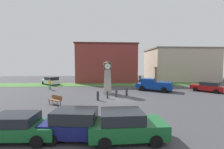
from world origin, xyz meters
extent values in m
plane|color=#424247|center=(0.00, 0.00, 0.00)|extent=(70.46, 70.46, 0.00)
cube|color=#9B968C|center=(-1.03, 3.52, 0.34)|extent=(1.08, 1.08, 0.67)
cube|color=#A09B91|center=(-1.03, 3.52, 1.01)|extent=(1.01, 1.01, 0.67)
cube|color=#9F9A90|center=(-1.03, 3.52, 1.68)|extent=(0.95, 0.95, 0.67)
cube|color=#9B968B|center=(-1.03, 3.52, 2.35)|extent=(0.89, 0.89, 0.67)
cube|color=#9B968C|center=(-1.03, 3.52, 3.02)|extent=(0.82, 0.82, 0.67)
cube|color=#2D2316|center=(-1.03, 3.52, 3.78)|extent=(0.96, 0.96, 0.85)
cylinder|color=white|center=(-1.03, 4.02, 3.78)|extent=(0.78, 0.04, 0.78)
cube|color=black|center=(-1.03, 4.04, 3.78)|extent=(0.06, 0.16, 0.15)
cube|color=black|center=(-1.03, 4.04, 3.78)|extent=(0.04, 0.07, 0.30)
cylinder|color=white|center=(-1.03, 3.02, 3.78)|extent=(0.78, 0.04, 0.78)
cube|color=black|center=(-1.03, 3.00, 3.78)|extent=(0.06, 0.17, 0.14)
cube|color=black|center=(-1.03, 3.00, 3.78)|extent=(0.04, 0.30, 0.05)
cylinder|color=white|center=(-0.54, 3.52, 3.78)|extent=(0.04, 0.78, 0.78)
cube|color=black|center=(-0.51, 3.52, 3.78)|extent=(0.09, 0.06, 0.18)
cube|color=black|center=(-0.51, 3.52, 3.78)|extent=(0.27, 0.04, 0.19)
cylinder|color=white|center=(-1.53, 3.52, 3.78)|extent=(0.04, 0.78, 0.78)
cube|color=black|center=(-1.56, 3.52, 3.78)|extent=(0.16, 0.06, 0.14)
cube|color=black|center=(-1.56, 3.52, 3.78)|extent=(0.10, 0.04, 0.30)
pyramid|color=#2D2316|center=(-1.03, 3.52, 4.36)|extent=(1.00, 1.00, 0.32)
cylinder|color=#333338|center=(1.38, 1.85, 0.44)|extent=(0.28, 0.28, 0.88)
sphere|color=#333338|center=(1.38, 1.85, 0.92)|extent=(0.25, 0.25, 0.25)
cylinder|color=#333338|center=(0.01, 1.31, 0.41)|extent=(0.30, 0.30, 0.82)
sphere|color=#333338|center=(0.01, 1.31, 0.87)|extent=(0.27, 0.27, 0.27)
cylinder|color=#333338|center=(-1.11, 0.49, 0.39)|extent=(0.22, 0.22, 0.78)
sphere|color=#333338|center=(-1.11, 0.49, 0.81)|extent=(0.20, 0.20, 0.20)
cylinder|color=#333338|center=(-2.22, -0.36, 0.45)|extent=(0.29, 0.29, 0.90)
sphere|color=#333338|center=(-2.22, -0.36, 0.95)|extent=(0.26, 0.26, 0.26)
cube|color=#19602D|center=(-6.00, -8.95, 0.58)|extent=(4.00, 1.84, 0.63)
cube|color=#1E2328|center=(-6.30, -8.94, 1.15)|extent=(2.22, 1.64, 0.51)
cylinder|color=black|center=(-4.75, -8.19, 0.32)|extent=(0.65, 0.24, 0.64)
cylinder|color=black|center=(-4.81, -9.80, 0.32)|extent=(0.65, 0.24, 0.64)
cylinder|color=black|center=(-7.19, -8.10, 0.32)|extent=(0.65, 0.24, 0.64)
cube|color=navy|center=(-2.79, -9.01, 0.62)|extent=(4.33, 2.22, 0.71)
cube|color=#1E2328|center=(-3.10, -8.98, 1.30)|extent=(2.46, 1.86, 0.64)
cylinder|color=black|center=(-1.41, -8.36, 0.32)|extent=(0.66, 0.30, 0.64)
cylinder|color=black|center=(-1.61, -9.99, 0.32)|extent=(0.66, 0.30, 0.64)
cylinder|color=black|center=(-3.97, -8.04, 0.32)|extent=(0.66, 0.30, 0.64)
cylinder|color=black|center=(-4.17, -9.67, 0.32)|extent=(0.66, 0.30, 0.64)
cube|color=#19602D|center=(-0.28, -9.27, 0.65)|extent=(4.08, 1.99, 0.76)
cube|color=#1E2328|center=(-0.58, -9.28, 1.31)|extent=(2.26, 1.78, 0.57)
cylinder|color=black|center=(0.94, -8.34, 0.32)|extent=(0.65, 0.24, 0.64)
cylinder|color=black|center=(0.99, -10.12, 0.32)|extent=(0.65, 0.24, 0.64)
cylinder|color=black|center=(-1.55, -8.42, 0.32)|extent=(0.65, 0.24, 0.64)
cylinder|color=black|center=(-1.50, -10.19, 0.32)|extent=(0.65, 0.24, 0.64)
cube|color=silver|center=(-12.04, 13.04, 0.61)|extent=(4.43, 4.34, 0.68)
cube|color=#1E2328|center=(-11.81, 12.82, 1.26)|extent=(2.94, 2.92, 0.62)
cylinder|color=black|center=(-13.64, 13.25, 0.32)|extent=(0.62, 0.60, 0.64)
cylinder|color=black|center=(-12.34, 14.62, 0.32)|extent=(0.62, 0.60, 0.64)
cylinder|color=black|center=(-11.73, 11.46, 0.32)|extent=(0.62, 0.60, 0.64)
cylinder|color=black|center=(-10.44, 12.83, 0.32)|extent=(0.62, 0.60, 0.64)
cube|color=#A51111|center=(13.69, 4.07, 0.61)|extent=(4.21, 4.32, 0.67)
cube|color=#1E2328|center=(13.91, 3.84, 1.21)|extent=(2.81, 2.84, 0.53)
cylinder|color=black|center=(12.17, 4.43, 0.32)|extent=(0.60, 0.62, 0.64)
cylinder|color=black|center=(13.44, 5.62, 0.32)|extent=(0.60, 0.62, 0.64)
cylinder|color=black|center=(13.95, 2.53, 0.32)|extent=(0.60, 0.62, 0.64)
cylinder|color=black|center=(15.22, 3.72, 0.32)|extent=(0.60, 0.62, 0.64)
cube|color=navy|center=(6.19, 5.32, 0.70)|extent=(5.61, 4.55, 0.70)
cube|color=navy|center=(5.40, 5.80, 1.45)|extent=(2.62, 2.66, 0.80)
cube|color=navy|center=(7.09, 4.77, 1.23)|extent=(3.58, 3.30, 0.36)
cylinder|color=black|center=(4.31, 5.30, 0.40)|extent=(0.83, 0.66, 0.80)
cylinder|color=black|center=(5.35, 6.99, 0.40)|extent=(0.83, 0.66, 0.80)
cylinder|color=black|center=(7.03, 3.64, 0.40)|extent=(0.83, 0.66, 0.80)
cylinder|color=black|center=(8.06, 5.34, 0.40)|extent=(0.83, 0.66, 0.80)
cube|color=brown|center=(-6.50, -1.87, 0.45)|extent=(1.58, 1.35, 0.08)
cube|color=brown|center=(-6.35, -1.67, 0.70)|extent=(1.32, 1.00, 0.40)
cylinder|color=#262628|center=(-7.13, -1.65, 0.23)|extent=(0.06, 0.06, 0.45)
cylinder|color=#262628|center=(-6.10, -2.41, 0.23)|extent=(0.06, 0.06, 0.45)
cylinder|color=#262628|center=(-6.89, -1.33, 0.23)|extent=(0.06, 0.06, 0.45)
cylinder|color=#262628|center=(-5.86, -2.09, 0.23)|extent=(0.06, 0.06, 0.45)
cylinder|color=#264CA5|center=(6.60, 16.38, 0.39)|extent=(0.14, 0.14, 0.78)
cylinder|color=#264CA5|center=(6.72, 16.22, 0.39)|extent=(0.14, 0.14, 0.78)
cube|color=#338C4C|center=(6.66, 16.30, 1.07)|extent=(0.43, 0.46, 0.59)
sphere|color=tan|center=(6.66, 16.30, 1.47)|extent=(0.21, 0.21, 0.21)
cylinder|color=#338C4C|center=(-10.11, 7.31, 0.40)|extent=(0.14, 0.14, 0.81)
cylinder|color=#338C4C|center=(-10.29, 7.22, 0.40)|extent=(0.14, 0.14, 0.81)
cube|color=gold|center=(-10.20, 7.26, 1.11)|extent=(0.46, 0.39, 0.61)
sphere|color=#8C664C|center=(-10.20, 7.26, 1.52)|extent=(0.22, 0.22, 0.22)
cube|color=maroon|center=(-0.97, 18.07, 4.15)|extent=(13.38, 7.91, 8.30)
cube|color=#4F1E1B|center=(-0.97, 18.07, 8.45)|extent=(13.78, 8.15, 0.30)
cube|color=#B7A88E|center=(17.88, 20.78, 3.82)|extent=(15.32, 10.76, 7.64)
cube|color=#6E6455|center=(17.88, 20.78, 7.79)|extent=(15.78, 11.08, 0.30)
cube|color=#477A38|center=(-2.69, 12.92, 0.02)|extent=(42.27, 5.61, 0.04)
camera|label=1|loc=(-1.53, -17.04, 4.09)|focal=24.00mm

